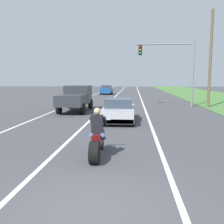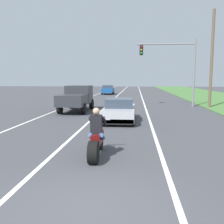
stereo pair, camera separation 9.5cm
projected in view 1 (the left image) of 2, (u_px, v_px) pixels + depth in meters
ground_plane at (89, 211)px, 4.85m from camera, size 160.00×160.00×0.00m
lane_stripe_left_solid at (71, 104)px, 25.06m from camera, size 0.14×120.00×0.01m
lane_stripe_right_solid at (143, 105)px, 24.45m from camera, size 0.14×120.00×0.01m
lane_stripe_centre_dashed at (107, 105)px, 24.76m from camera, size 0.14×120.00×0.01m
motorcycle_with_rider at (97, 140)px, 8.05m from camera, size 0.70×2.21×1.62m
sports_car_silver at (119, 111)px, 15.11m from camera, size 1.84×4.30×1.37m
pickup_truck_left_lane_dark_grey at (76, 97)px, 19.65m from camera, size 2.02×4.80×1.98m
traffic_light_mast_near at (175, 62)px, 22.62m from camera, size 5.22×0.34×6.00m
utility_pole_roadside at (210, 60)px, 21.74m from camera, size 0.24×0.24×8.35m
distant_car_far_ahead at (106, 90)px, 41.46m from camera, size 1.80×4.00×1.50m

